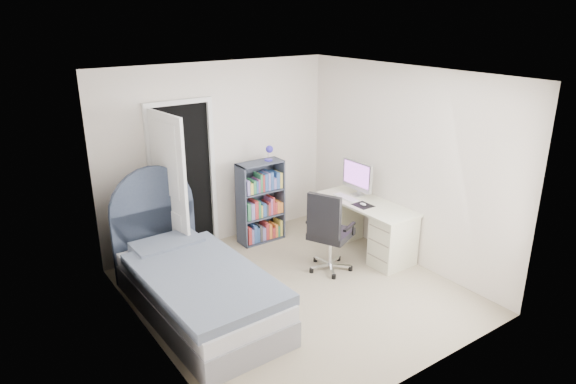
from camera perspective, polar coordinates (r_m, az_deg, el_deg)
room_shell at (r=5.60m, az=0.91°, el=0.09°), size 3.50×3.70×2.60m
door at (r=6.57m, az=-12.51°, el=0.61°), size 0.92×0.83×2.06m
bed at (r=5.73m, az=-10.33°, el=-10.06°), size 1.13×2.30×1.40m
nightstand at (r=6.70m, az=-16.22°, el=-5.13°), size 0.42×0.42×0.62m
floor_lamp at (r=6.63m, az=-12.37°, el=-3.63°), size 0.20×0.20×1.37m
bookcase at (r=7.20m, az=-3.01°, el=-1.43°), size 0.65×0.28×1.38m
desk at (r=7.02m, az=8.58°, el=-3.56°), size 0.58×1.45×1.19m
office_chair at (r=6.32m, az=4.48°, el=-4.11°), size 0.63×0.63×1.07m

